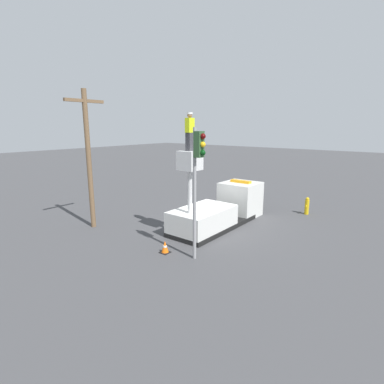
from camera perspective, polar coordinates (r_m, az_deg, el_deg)
ground_plane at (r=16.69m, az=4.18°, el=-6.67°), size 120.00×120.00×0.00m
bucket_truck at (r=16.93m, az=5.43°, el=-3.37°), size 6.77×2.17×4.32m
worker at (r=14.07m, az=-0.43°, el=11.41°), size 0.40×0.26×1.75m
traffic_light_pole at (r=11.76m, az=1.04°, el=4.51°), size 0.34×0.57×5.42m
fire_hydrant at (r=20.19m, az=21.04°, el=-2.49°), size 0.50×0.26×1.10m
traffic_cone_rear at (r=13.41m, az=-5.17°, el=-10.42°), size 0.40×0.40×0.55m
utility_pole at (r=16.79m, az=-19.12°, el=6.68°), size 2.20×0.26×7.31m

